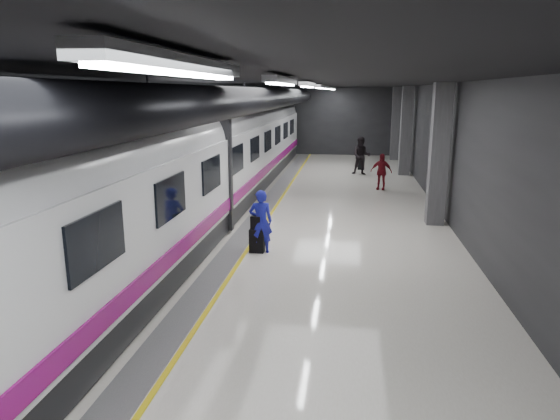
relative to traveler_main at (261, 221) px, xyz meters
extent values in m
plane|color=silver|center=(0.55, 1.73, -0.85)|extent=(40.00, 40.00, 0.00)
cube|color=black|center=(0.55, 1.73, 3.65)|extent=(10.00, 40.00, 0.02)
cube|color=#28282B|center=(0.55, 21.73, 1.40)|extent=(10.00, 0.02, 4.50)
cube|color=#28282B|center=(-4.45, 1.73, 1.40)|extent=(0.02, 40.00, 4.50)
cube|color=#28282B|center=(5.55, 1.73, 1.40)|extent=(0.02, 40.00, 4.50)
cube|color=slate|center=(-0.80, 1.73, -0.85)|extent=(0.65, 39.80, 0.01)
cube|color=yellow|center=(-0.40, 1.73, -0.85)|extent=(0.10, 39.80, 0.01)
cylinder|color=black|center=(-0.75, 1.73, 3.10)|extent=(0.80, 38.00, 0.80)
cube|color=silver|center=(1.15, -9.27, 3.55)|extent=(0.22, 2.60, 0.10)
cube|color=silver|center=(1.15, -4.27, 3.55)|extent=(0.22, 2.60, 0.10)
cube|color=silver|center=(1.15, 0.73, 3.55)|extent=(0.22, 2.60, 0.10)
cube|color=silver|center=(1.15, 5.73, 3.55)|extent=(0.22, 2.60, 0.10)
cube|color=silver|center=(1.15, 10.73, 3.55)|extent=(0.22, 2.60, 0.10)
cube|color=silver|center=(1.15, 15.73, 3.55)|extent=(0.22, 2.60, 0.10)
cube|color=silver|center=(1.15, 19.73, 3.55)|extent=(0.22, 2.60, 0.10)
cube|color=#515154|center=(5.10, 3.73, 1.40)|extent=(0.55, 0.55, 4.50)
cube|color=#515154|center=(5.10, 13.73, 1.40)|extent=(0.55, 0.55, 4.50)
cube|color=#515154|center=(5.10, 19.73, 1.40)|extent=(0.55, 0.55, 4.50)
cube|color=black|center=(-2.70, 1.73, -0.50)|extent=(2.80, 38.00, 0.60)
cube|color=white|center=(-2.70, 1.73, 0.90)|extent=(2.90, 38.00, 2.20)
cylinder|color=white|center=(-2.70, 1.73, 1.85)|extent=(2.80, 38.00, 2.80)
cube|color=#890C6C|center=(-1.23, 1.73, 0.10)|extent=(0.04, 38.00, 0.35)
cube|color=black|center=(-2.70, 1.73, 1.15)|extent=(3.05, 0.25, 3.80)
cube|color=black|center=(-1.23, -6.27, 1.30)|extent=(0.05, 1.60, 0.85)
cube|color=black|center=(-1.23, -3.27, 1.30)|extent=(0.05, 1.60, 0.85)
cube|color=black|center=(-1.23, -0.27, 1.30)|extent=(0.05, 1.60, 0.85)
cube|color=black|center=(-1.23, 2.73, 1.30)|extent=(0.05, 1.60, 0.85)
cube|color=black|center=(-1.23, 5.73, 1.30)|extent=(0.05, 1.60, 0.85)
cube|color=black|center=(-1.23, 8.73, 1.30)|extent=(0.05, 1.60, 0.85)
cube|color=black|center=(-1.23, 11.73, 1.30)|extent=(0.05, 1.60, 0.85)
cube|color=black|center=(-1.23, 14.73, 1.30)|extent=(0.05, 1.60, 0.85)
cube|color=black|center=(-1.23, 17.73, 1.30)|extent=(0.05, 1.60, 0.85)
imported|color=#1B28CA|center=(0.00, 0.00, 0.00)|extent=(0.69, 0.53, 1.71)
cube|color=black|center=(-0.10, -0.03, -0.53)|extent=(0.40, 0.26, 0.64)
cube|color=black|center=(-0.13, -0.04, -0.03)|extent=(0.28, 0.16, 0.36)
imported|color=black|center=(2.89, 13.46, 0.12)|extent=(1.00, 0.81, 1.95)
imported|color=maroon|center=(3.69, 9.43, -0.06)|extent=(0.99, 0.58, 1.59)
cube|color=black|center=(2.93, 15.16, -0.59)|extent=(0.36, 0.25, 0.52)
camera|label=1|loc=(2.29, -12.64, 3.37)|focal=32.00mm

